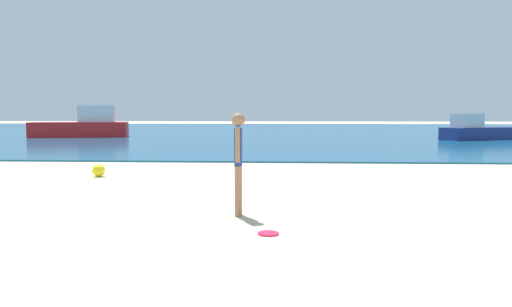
# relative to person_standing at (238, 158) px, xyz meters

# --- Properties ---
(water) EXTENTS (160.00, 60.00, 0.06)m
(water) POSITION_rel_person_standing_xyz_m (0.24, 38.50, -0.93)
(water) COLOR #14567F
(water) RESTS_ON ground
(person_standing) EXTENTS (0.22, 0.39, 1.69)m
(person_standing) POSITION_rel_person_standing_xyz_m (0.00, 0.00, 0.00)
(person_standing) COLOR #936B4C
(person_standing) RESTS_ON ground
(frisbee) EXTENTS (0.30, 0.30, 0.03)m
(frisbee) POSITION_rel_person_standing_xyz_m (0.53, -1.21, -0.95)
(frisbee) COLOR #E51E4C
(frisbee) RESTS_ON ground
(boat_near) EXTENTS (4.93, 3.42, 1.61)m
(boat_near) POSITION_rel_person_standing_xyz_m (12.48, 22.73, -0.34)
(boat_near) COLOR navy
(boat_near) RESTS_ON water
(boat_far) EXTENTS (6.68, 3.41, 2.17)m
(boat_far) POSITION_rel_person_standing_xyz_m (-13.13, 24.94, -0.15)
(boat_far) COLOR red
(boat_far) RESTS_ON water
(beach_ball) EXTENTS (0.34, 0.34, 0.34)m
(beach_ball) POSITION_rel_person_standing_xyz_m (-4.18, 4.69, -0.79)
(beach_ball) COLOR yellow
(beach_ball) RESTS_ON ground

